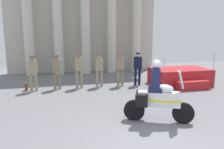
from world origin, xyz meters
name	(u,v)px	position (x,y,z in m)	size (l,w,h in m)	color
ground_plane	(152,145)	(0.00, 0.00, 0.00)	(28.00, 28.00, 0.00)	slate
colonnade_backdrop	(84,12)	(-0.32, 10.71, 4.15)	(10.46, 1.49, 8.06)	beige
reviewing_stand	(180,77)	(4.09, 5.51, 0.41)	(2.93, 2.31, 1.75)	#B21E23
officer_in_row_0	(33,70)	(-3.31, 5.97, 0.98)	(0.40, 0.25, 1.67)	gray
officer_in_row_1	(57,69)	(-2.24, 6.08, 0.98)	(0.40, 0.25, 1.66)	#7A7056
officer_in_row_2	(79,68)	(-1.18, 6.06, 1.02)	(0.40, 0.25, 1.73)	gray
officer_in_row_3	(99,68)	(-0.17, 6.06, 0.97)	(0.40, 0.25, 1.64)	gray
officer_in_row_4	(120,67)	(0.90, 5.95, 0.98)	(0.40, 0.25, 1.66)	#847A5B
officer_in_row_5	(138,66)	(1.85, 5.98, 1.00)	(0.40, 0.25, 1.70)	black
motorcycle_with_rider	(156,96)	(0.69, 1.29, 0.79)	(1.96, 1.07, 1.90)	black
briefcase_on_ground	(27,87)	(-3.67, 6.14, 0.18)	(0.10, 0.32, 0.36)	brown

